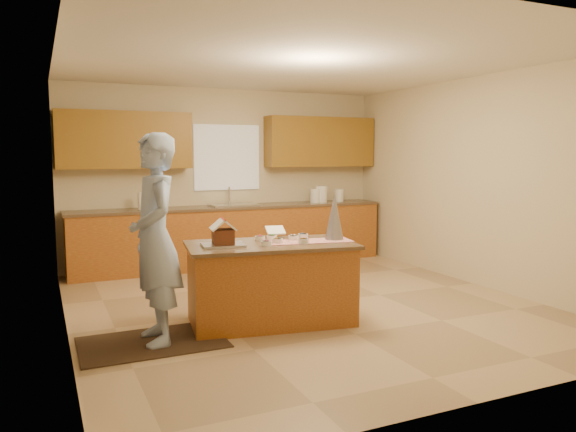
# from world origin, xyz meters

# --- Properties ---
(floor) EXTENTS (5.50, 5.50, 0.00)m
(floor) POSITION_xyz_m (0.00, 0.00, 0.00)
(floor) COLOR tan
(floor) RESTS_ON ground
(ceiling) EXTENTS (5.50, 5.50, 0.00)m
(ceiling) POSITION_xyz_m (0.00, 0.00, 2.70)
(ceiling) COLOR silver
(ceiling) RESTS_ON floor
(wall_back) EXTENTS (5.50, 5.50, 0.00)m
(wall_back) POSITION_xyz_m (0.00, 2.75, 1.35)
(wall_back) COLOR beige
(wall_back) RESTS_ON floor
(wall_front) EXTENTS (5.50, 5.50, 0.00)m
(wall_front) POSITION_xyz_m (0.00, -2.75, 1.35)
(wall_front) COLOR beige
(wall_front) RESTS_ON floor
(wall_left) EXTENTS (5.50, 5.50, 0.00)m
(wall_left) POSITION_xyz_m (-2.50, 0.00, 1.35)
(wall_left) COLOR beige
(wall_left) RESTS_ON floor
(wall_right) EXTENTS (5.50, 5.50, 0.00)m
(wall_right) POSITION_xyz_m (2.50, 0.00, 1.35)
(wall_right) COLOR beige
(wall_right) RESTS_ON floor
(stone_accent) EXTENTS (0.00, 2.50, 2.50)m
(stone_accent) POSITION_xyz_m (-2.48, -0.80, 1.25)
(stone_accent) COLOR gray
(stone_accent) RESTS_ON wall_left
(window_curtain) EXTENTS (1.05, 0.03, 1.00)m
(window_curtain) POSITION_xyz_m (0.00, 2.72, 1.65)
(window_curtain) COLOR white
(window_curtain) RESTS_ON wall_back
(back_counter_base) EXTENTS (4.80, 0.60, 0.88)m
(back_counter_base) POSITION_xyz_m (0.00, 2.45, 0.44)
(back_counter_base) COLOR #A36521
(back_counter_base) RESTS_ON floor
(back_counter_top) EXTENTS (4.85, 0.63, 0.04)m
(back_counter_top) POSITION_xyz_m (0.00, 2.45, 0.90)
(back_counter_top) COLOR brown
(back_counter_top) RESTS_ON back_counter_base
(upper_cabinet_left) EXTENTS (1.85, 0.35, 0.80)m
(upper_cabinet_left) POSITION_xyz_m (-1.55, 2.57, 1.90)
(upper_cabinet_left) COLOR olive
(upper_cabinet_left) RESTS_ON wall_back
(upper_cabinet_right) EXTENTS (1.85, 0.35, 0.80)m
(upper_cabinet_right) POSITION_xyz_m (1.55, 2.57, 1.90)
(upper_cabinet_right) COLOR olive
(upper_cabinet_right) RESTS_ON wall_back
(sink) EXTENTS (0.70, 0.45, 0.12)m
(sink) POSITION_xyz_m (0.00, 2.45, 0.89)
(sink) COLOR silver
(sink) RESTS_ON back_counter_top
(faucet) EXTENTS (0.03, 0.03, 0.28)m
(faucet) POSITION_xyz_m (0.00, 2.63, 1.06)
(faucet) COLOR silver
(faucet) RESTS_ON back_counter_top
(island_base) EXTENTS (1.70, 1.03, 0.78)m
(island_base) POSITION_xyz_m (-0.59, -0.46, 0.39)
(island_base) COLOR #A36521
(island_base) RESTS_ON floor
(island_top) EXTENTS (1.78, 1.11, 0.04)m
(island_top) POSITION_xyz_m (-0.59, -0.46, 0.80)
(island_top) COLOR brown
(island_top) RESTS_ON island_base
(table_runner) EXTENTS (0.93, 0.45, 0.01)m
(table_runner) POSITION_xyz_m (-0.19, -0.52, 0.82)
(table_runner) COLOR #9E0B16
(table_runner) RESTS_ON island_top
(baking_tray) EXTENTS (0.45, 0.36, 0.02)m
(baking_tray) POSITION_xyz_m (-1.08, -0.43, 0.83)
(baking_tray) COLOR silver
(baking_tray) RESTS_ON island_top
(cookbook) EXTENTS (0.22, 0.18, 0.08)m
(cookbook) POSITION_xyz_m (-0.41, -0.15, 0.90)
(cookbook) COLOR white
(cookbook) RESTS_ON island_top
(tinsel_tree) EXTENTS (0.22, 0.22, 0.49)m
(tinsel_tree) POSITION_xyz_m (0.10, -0.52, 1.06)
(tinsel_tree) COLOR silver
(tinsel_tree) RESTS_ON island_top
(rug) EXTENTS (1.28, 0.83, 0.01)m
(rug) POSITION_xyz_m (-1.81, -0.59, 0.01)
(rug) COLOR black
(rug) RESTS_ON floor
(boy) EXTENTS (0.47, 0.70, 1.88)m
(boy) POSITION_xyz_m (-1.76, -0.59, 0.95)
(boy) COLOR #A9C3F0
(boy) RESTS_ON rug
(canister_a) EXTENTS (0.16, 0.16, 0.22)m
(canister_a) POSITION_xyz_m (1.40, 2.45, 1.03)
(canister_a) COLOR white
(canister_a) RESTS_ON back_counter_top
(canister_b) EXTENTS (0.18, 0.18, 0.27)m
(canister_b) POSITION_xyz_m (1.52, 2.45, 1.05)
(canister_b) COLOR white
(canister_b) RESTS_ON back_counter_top
(canister_c) EXTENTS (0.14, 0.14, 0.20)m
(canister_c) POSITION_xyz_m (1.85, 2.45, 1.02)
(canister_c) COLOR white
(canister_c) RESTS_ON back_counter_top
(paper_towel) EXTENTS (0.11, 0.11, 0.24)m
(paper_towel) POSITION_xyz_m (-1.36, 2.45, 1.04)
(paper_towel) COLOR white
(paper_towel) RESTS_ON back_counter_top
(gingerbread_house) EXTENTS (0.28, 0.28, 0.25)m
(gingerbread_house) POSITION_xyz_m (-1.08, -0.43, 0.93)
(gingerbread_house) COLOR #562416
(gingerbread_house) RESTS_ON baking_tray
(candy_bowls) EXTENTS (0.65, 0.46, 0.05)m
(candy_bowls) POSITION_xyz_m (-0.45, -0.42, 0.84)
(candy_bowls) COLOR white
(candy_bowls) RESTS_ON island_top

